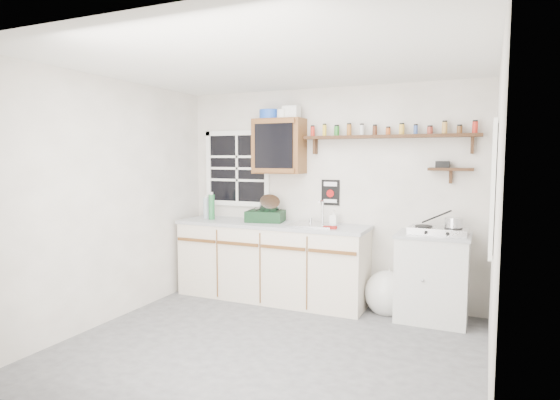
{
  "coord_description": "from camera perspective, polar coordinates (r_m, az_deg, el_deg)",
  "views": [
    {
      "loc": [
        1.75,
        -3.66,
        1.7
      ],
      "look_at": [
        -0.14,
        0.55,
        1.27
      ],
      "focal_mm": 30.0,
      "sensor_mm": 36.0,
      "label": 1
    }
  ],
  "objects": [
    {
      "name": "upper_cabinet_clutter",
      "position": [
        5.63,
        -0.23,
        10.49
      ],
      "size": [
        0.5,
        0.24,
        0.14
      ],
      "color": "#1B48B5",
      "rests_on": "upper_cabinet"
    },
    {
      "name": "right_cabinet",
      "position": [
        5.16,
        18.07,
        -8.91
      ],
      "size": [
        0.73,
        0.57,
        0.91
      ],
      "color": "beige",
      "rests_on": "floor"
    },
    {
      "name": "window_back",
      "position": [
        6.02,
        -5.23,
        3.85
      ],
      "size": [
        0.93,
        0.03,
        0.98
      ],
      "color": "black",
      "rests_on": "wall_back"
    },
    {
      "name": "sink",
      "position": [
        5.34,
        4.19,
        -3.0
      ],
      "size": [
        0.52,
        0.44,
        0.29
      ],
      "color": "#BABABF",
      "rests_on": "main_cabinet"
    },
    {
      "name": "main_cabinet",
      "position": [
        5.62,
        -1.06,
        -7.43
      ],
      "size": [
        2.31,
        0.63,
        0.92
      ],
      "color": "beige",
      "rests_on": "floor"
    },
    {
      "name": "window_right",
      "position": [
        4.22,
        24.59,
        1.41
      ],
      "size": [
        0.03,
        0.78,
        1.08
      ],
      "color": "black",
      "rests_on": "wall_back"
    },
    {
      "name": "hotplate",
      "position": [
        5.04,
        18.73,
        -3.56
      ],
      "size": [
        0.59,
        0.34,
        0.08
      ],
      "rotation": [
        0.0,
        0.0,
        -0.05
      ],
      "color": "#BABABF",
      "rests_on": "right_cabinet"
    },
    {
      "name": "dish_rack",
      "position": [
        5.63,
        -1.64,
        -1.58
      ],
      "size": [
        0.49,
        0.41,
        0.33
      ],
      "rotation": [
        0.0,
        0.0,
        0.2
      ],
      "color": "black",
      "rests_on": "main_cabinet"
    },
    {
      "name": "trash_bag",
      "position": [
        5.31,
        12.91,
        -11.01
      ],
      "size": [
        0.45,
        0.41,
        0.52
      ],
      "color": "silver",
      "rests_on": "floor"
    },
    {
      "name": "room",
      "position": [
        4.08,
        -1.39,
        -1.04
      ],
      "size": [
        3.64,
        3.24,
        2.54
      ],
      "color": "#48484A",
      "rests_on": "ground"
    },
    {
      "name": "saucepan",
      "position": [
        5.02,
        20.34,
        -2.61
      ],
      "size": [
        0.42,
        0.26,
        0.18
      ],
      "rotation": [
        0.0,
        0.0,
        -0.48
      ],
      "color": "#BABABF",
      "rests_on": "hotplate"
    },
    {
      "name": "warning_sign",
      "position": [
        5.53,
        6.17,
        0.92
      ],
      "size": [
        0.22,
        0.02,
        0.3
      ],
      "color": "black",
      "rests_on": "wall_back"
    },
    {
      "name": "water_bottles",
      "position": [
        5.94,
        -8.64,
        -0.85
      ],
      "size": [
        0.19,
        0.14,
        0.34
      ],
      "color": "#A3B4BF",
      "rests_on": "main_cabinet"
    },
    {
      "name": "secondary_shelf",
      "position": [
        5.2,
        19.83,
        3.62
      ],
      "size": [
        0.45,
        0.16,
        0.24
      ],
      "color": "#331D0E",
      "rests_on": "wall_back"
    },
    {
      "name": "rag",
      "position": [
        5.13,
        6.1,
        -3.35
      ],
      "size": [
        0.17,
        0.16,
        0.02
      ],
      "primitive_type": "cube",
      "rotation": [
        0.0,
        0.0,
        0.21
      ],
      "color": "maroon",
      "rests_on": "main_cabinet"
    },
    {
      "name": "upper_cabinet",
      "position": [
        5.6,
        -0.12,
        6.58
      ],
      "size": [
        0.6,
        0.32,
        0.65
      ],
      "color": "#592C16",
      "rests_on": "wall_back"
    },
    {
      "name": "soap_bottle",
      "position": [
        5.41,
        6.59,
        -2.11
      ],
      "size": [
        0.08,
        0.08,
        0.17
      ],
      "primitive_type": "imported",
      "rotation": [
        0.0,
        0.0,
        -0.06
      ],
      "color": "white",
      "rests_on": "main_cabinet"
    },
    {
      "name": "spice_shelf",
      "position": [
        5.28,
        13.04,
        7.69
      ],
      "size": [
        1.91,
        0.18,
        0.35
      ],
      "color": "#331D0E",
      "rests_on": "wall_back"
    }
  ]
}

